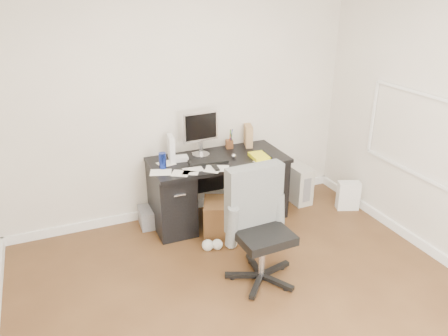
{
  "coord_description": "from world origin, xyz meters",
  "views": [
    {
      "loc": [
        -1.37,
        -2.46,
        2.54
      ],
      "look_at": [
        0.18,
        1.2,
        0.83
      ],
      "focal_mm": 35.0,
      "sensor_mm": 36.0,
      "label": 1
    }
  ],
  "objects_px": {
    "keyboard": "(208,161)",
    "desk": "(218,187)",
    "wicker_basket": "(222,217)",
    "lcd_monitor": "(200,134)",
    "office_chair": "(263,229)",
    "pc_tower": "(296,182)"
  },
  "relations": [
    {
      "from": "office_chair",
      "to": "pc_tower",
      "type": "height_order",
      "value": "office_chair"
    },
    {
      "from": "office_chair",
      "to": "wicker_basket",
      "type": "height_order",
      "value": "office_chair"
    },
    {
      "from": "desk",
      "to": "pc_tower",
      "type": "bearing_deg",
      "value": 3.52
    },
    {
      "from": "office_chair",
      "to": "pc_tower",
      "type": "relative_size",
      "value": 2.31
    },
    {
      "from": "desk",
      "to": "keyboard",
      "type": "height_order",
      "value": "keyboard"
    },
    {
      "from": "desk",
      "to": "pc_tower",
      "type": "xyz_separation_m",
      "value": [
        1.08,
        0.07,
        -0.17
      ]
    },
    {
      "from": "keyboard",
      "to": "office_chair",
      "type": "xyz_separation_m",
      "value": [
        0.08,
        -1.13,
        -0.23
      ]
    },
    {
      "from": "office_chair",
      "to": "pc_tower",
      "type": "bearing_deg",
      "value": 45.24
    },
    {
      "from": "lcd_monitor",
      "to": "desk",
      "type": "bearing_deg",
      "value": -50.14
    },
    {
      "from": "office_chair",
      "to": "pc_tower",
      "type": "distance_m",
      "value": 1.73
    },
    {
      "from": "lcd_monitor",
      "to": "pc_tower",
      "type": "distance_m",
      "value": 1.45
    },
    {
      "from": "lcd_monitor",
      "to": "office_chair",
      "type": "relative_size",
      "value": 0.48
    },
    {
      "from": "desk",
      "to": "wicker_basket",
      "type": "xyz_separation_m",
      "value": [
        -0.09,
        -0.31,
        -0.21
      ]
    },
    {
      "from": "desk",
      "to": "pc_tower",
      "type": "relative_size",
      "value": 3.23
    },
    {
      "from": "lcd_monitor",
      "to": "office_chair",
      "type": "distance_m",
      "value": 1.44
    },
    {
      "from": "desk",
      "to": "office_chair",
      "type": "bearing_deg",
      "value": -93.2
    },
    {
      "from": "desk",
      "to": "wicker_basket",
      "type": "relative_size",
      "value": 3.95
    },
    {
      "from": "keyboard",
      "to": "desk",
      "type": "bearing_deg",
      "value": 31.86
    },
    {
      "from": "pc_tower",
      "to": "wicker_basket",
      "type": "relative_size",
      "value": 1.22
    },
    {
      "from": "desk",
      "to": "office_chair",
      "type": "xyz_separation_m",
      "value": [
        -0.07,
        -1.2,
        0.14
      ]
    },
    {
      "from": "lcd_monitor",
      "to": "pc_tower",
      "type": "height_order",
      "value": "lcd_monitor"
    },
    {
      "from": "lcd_monitor",
      "to": "wicker_basket",
      "type": "relative_size",
      "value": 1.36
    }
  ]
}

